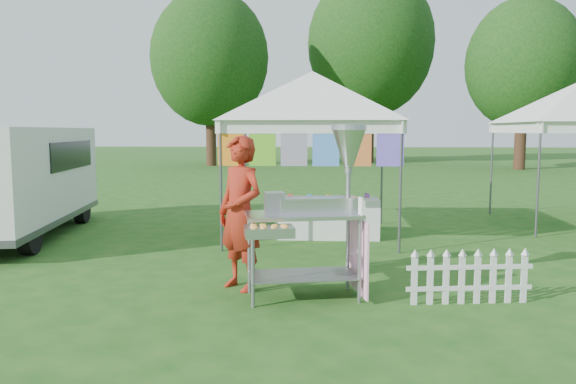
{
  "coord_description": "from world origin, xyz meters",
  "views": [
    {
      "loc": [
        0.22,
        -6.75,
        1.94
      ],
      "look_at": [
        -0.27,
        0.87,
        1.1
      ],
      "focal_mm": 35.0,
      "sensor_mm": 36.0,
      "label": 1
    }
  ],
  "objects": [
    {
      "name": "ground",
      "position": [
        0.0,
        0.0,
        0.0
      ],
      "size": [
        120.0,
        120.0,
        0.0
      ],
      "primitive_type": "plane",
      "color": "#1C4F16",
      "rests_on": "ground"
    },
    {
      "name": "canopy_main",
      "position": [
        0.0,
        3.49,
        2.99
      ],
      "size": [
        4.24,
        4.24,
        3.45
      ],
      "color": "#59595E",
      "rests_on": "ground"
    },
    {
      "name": "tree_left",
      "position": [
        -6.0,
        24.0,
        5.83
      ],
      "size": [
        6.4,
        6.4,
        9.53
      ],
      "color": "#331E12",
      "rests_on": "ground"
    },
    {
      "name": "tree_mid",
      "position": [
        3.0,
        28.0,
        7.14
      ],
      "size": [
        7.6,
        7.6,
        11.52
      ],
      "color": "#331E12",
      "rests_on": "ground"
    },
    {
      "name": "tree_right",
      "position": [
        10.0,
        22.0,
        5.18
      ],
      "size": [
        5.6,
        5.6,
        8.42
      ],
      "color": "#331E12",
      "rests_on": "ground"
    },
    {
      "name": "donut_cart",
      "position": [
        0.19,
        -0.36,
        1.18
      ],
      "size": [
        1.47,
        1.24,
        2.01
      ],
      "rotation": [
        0.0,
        0.0,
        0.2
      ],
      "color": "gray",
      "rests_on": "ground"
    },
    {
      "name": "vendor",
      "position": [
        -0.79,
        -0.06,
        0.94
      ],
      "size": [
        0.81,
        0.79,
        1.88
      ],
      "primitive_type": "imported",
      "rotation": [
        0.0,
        0.0,
        -0.71
      ],
      "color": "maroon",
      "rests_on": "ground"
    },
    {
      "name": "cargo_van",
      "position": [
        -5.46,
        3.12,
        1.07
      ],
      "size": [
        2.64,
        5.03,
        1.99
      ],
      "rotation": [
        0.0,
        0.0,
        0.16
      ],
      "color": "silver",
      "rests_on": "ground"
    },
    {
      "name": "picket_fence",
      "position": [
        1.86,
        -0.5,
        0.29
      ],
      "size": [
        1.43,
        0.22,
        0.56
      ],
      "rotation": [
        0.0,
        0.0,
        0.13
      ],
      "color": "silver",
      "rests_on": "ground"
    },
    {
      "name": "display_table",
      "position": [
        0.31,
        3.37,
        0.36
      ],
      "size": [
        1.8,
        0.7,
        0.72
      ],
      "primitive_type": "cube",
      "color": "white",
      "rests_on": "ground"
    }
  ]
}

